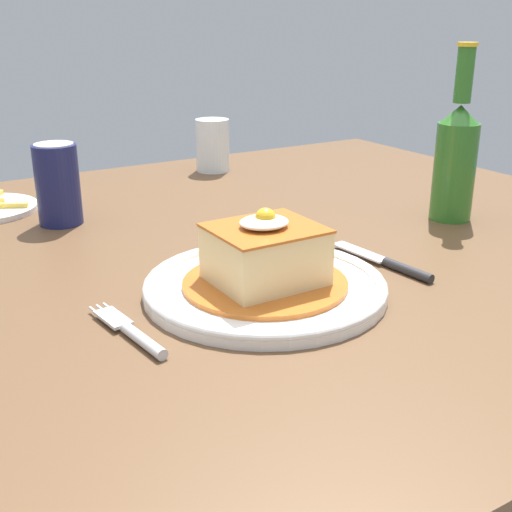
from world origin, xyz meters
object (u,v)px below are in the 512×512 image
at_px(soda_can, 58,184).
at_px(beer_bottle_green, 456,156).
at_px(main_plate, 265,286).
at_px(drinking_glass, 213,149).
at_px(knife, 393,265).
at_px(fork, 133,333).

height_order(soda_can, beer_bottle_green, beer_bottle_green).
bearing_deg(main_plate, beer_bottle_green, 13.47).
distance_m(beer_bottle_green, drinking_glass, 0.52).
bearing_deg(drinking_glass, main_plate, -112.50).
height_order(main_plate, knife, main_plate).
relative_size(fork, knife, 0.86).
height_order(main_plate, drinking_glass, drinking_glass).
distance_m(main_plate, fork, 0.17).
bearing_deg(fork, knife, 1.02).
height_order(fork, beer_bottle_green, beer_bottle_green).
bearing_deg(fork, main_plate, 8.61).
relative_size(beer_bottle_green, drinking_glass, 2.53).
bearing_deg(beer_bottle_green, main_plate, -166.53).
bearing_deg(drinking_glass, beer_bottle_green, -71.65).
relative_size(knife, beer_bottle_green, 0.62).
bearing_deg(drinking_glass, knife, -95.94).
xyz_separation_m(knife, beer_bottle_green, (0.23, 0.12, 0.09)).
bearing_deg(knife, main_plate, 173.73).
xyz_separation_m(main_plate, knife, (0.18, -0.02, -0.00)).
height_order(knife, drinking_glass, drinking_glass).
height_order(soda_can, drinking_glass, soda_can).
bearing_deg(knife, fork, -178.98).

